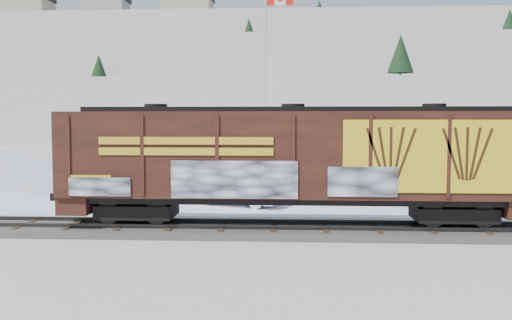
# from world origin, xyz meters

# --- Properties ---
(ground) EXTENTS (500.00, 500.00, 0.00)m
(ground) POSITION_xyz_m (0.00, 0.00, 0.00)
(ground) COLOR white
(ground) RESTS_ON ground
(rail_track) EXTENTS (50.00, 3.40, 0.43)m
(rail_track) POSITION_xyz_m (0.00, 0.00, 0.15)
(rail_track) COLOR #59544C
(rail_track) RESTS_ON ground
(parking_strip) EXTENTS (40.00, 8.00, 0.03)m
(parking_strip) POSITION_xyz_m (0.00, 7.50, 0.01)
(parking_strip) COLOR white
(parking_strip) RESTS_ON ground
(hillside) EXTENTS (360.00, 110.00, 93.00)m
(hillside) POSITION_xyz_m (-0.05, 139.79, 14.37)
(hillside) COLOR white
(hillside) RESTS_ON ground
(hopper_railcar) EXTENTS (18.07, 3.06, 4.56)m
(hopper_railcar) POSITION_xyz_m (0.74, -0.01, 2.97)
(hopper_railcar) COLOR black
(hopper_railcar) RESTS_ON rail_track
(flagpole) EXTENTS (2.30, 0.90, 13.21)m
(flagpole) POSITION_xyz_m (-0.90, 15.78, 5.01)
(flagpole) COLOR silver
(flagpole) RESTS_ON ground
(car_silver) EXTENTS (5.38, 3.11, 1.72)m
(car_silver) POSITION_xyz_m (-9.62, 8.43, 0.89)
(car_silver) COLOR silver
(car_silver) RESTS_ON parking_strip
(car_white) EXTENTS (5.11, 3.31, 1.59)m
(car_white) POSITION_xyz_m (-2.07, 7.00, 0.82)
(car_white) COLOR silver
(car_white) RESTS_ON parking_strip
(car_dark) EXTENTS (4.62, 2.37, 1.28)m
(car_dark) POSITION_xyz_m (8.00, 8.00, 0.67)
(car_dark) COLOR #202228
(car_dark) RESTS_ON parking_strip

